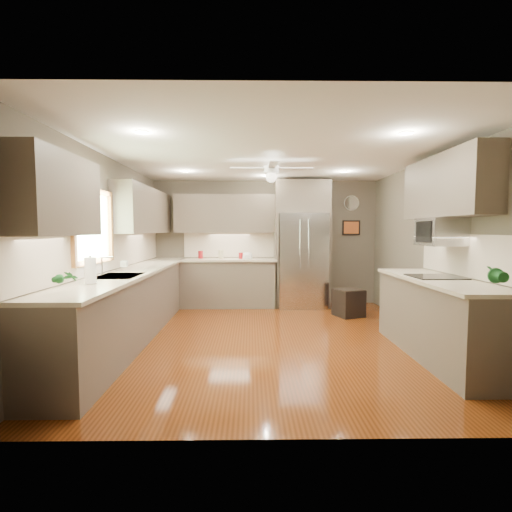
{
  "coord_description": "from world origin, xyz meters",
  "views": [
    {
      "loc": [
        -0.29,
        -5.05,
        1.5
      ],
      "look_at": [
        -0.22,
        0.6,
        1.1
      ],
      "focal_mm": 26.0,
      "sensor_mm": 36.0,
      "label": 1
    }
  ],
  "objects_px": {
    "microwave": "(440,232)",
    "canister_a": "(201,255)",
    "canister_c": "(221,254)",
    "canister_d": "(241,256)",
    "refrigerator": "(302,246)",
    "stool": "(349,303)",
    "soap_bottle": "(125,264)",
    "bowl": "(247,257)",
    "potted_plant_right": "(497,275)",
    "potted_plant_left": "(66,278)",
    "paper_towel": "(90,270)"
  },
  "relations": [
    {
      "from": "microwave",
      "to": "canister_a",
      "type": "bearing_deg",
      "value": 140.2
    },
    {
      "from": "canister_c",
      "to": "canister_d",
      "type": "relative_size",
      "value": 1.33
    },
    {
      "from": "canister_d",
      "to": "microwave",
      "type": "relative_size",
      "value": 0.22
    },
    {
      "from": "canister_c",
      "to": "refrigerator",
      "type": "xyz_separation_m",
      "value": [
        1.58,
        -0.03,
        0.16
      ]
    },
    {
      "from": "canister_c",
      "to": "stool",
      "type": "height_order",
      "value": "canister_c"
    },
    {
      "from": "soap_bottle",
      "to": "refrigerator",
      "type": "bearing_deg",
      "value": 36.15
    },
    {
      "from": "refrigerator",
      "to": "stool",
      "type": "xyz_separation_m",
      "value": [
        0.71,
        -0.85,
        -0.95
      ]
    },
    {
      "from": "canister_d",
      "to": "microwave",
      "type": "height_order",
      "value": "microwave"
    },
    {
      "from": "bowl",
      "to": "canister_a",
      "type": "bearing_deg",
      "value": 178.12
    },
    {
      "from": "canister_a",
      "to": "stool",
      "type": "height_order",
      "value": "canister_a"
    },
    {
      "from": "canister_d",
      "to": "canister_c",
      "type": "bearing_deg",
      "value": -178.22
    },
    {
      "from": "canister_d",
      "to": "potted_plant_right",
      "type": "bearing_deg",
      "value": -59.05
    },
    {
      "from": "potted_plant_left",
      "to": "microwave",
      "type": "height_order",
      "value": "microwave"
    },
    {
      "from": "canister_c",
      "to": "microwave",
      "type": "height_order",
      "value": "microwave"
    },
    {
      "from": "soap_bottle",
      "to": "potted_plant_left",
      "type": "relative_size",
      "value": 0.68
    },
    {
      "from": "bowl",
      "to": "canister_d",
      "type": "bearing_deg",
      "value": 170.2
    },
    {
      "from": "canister_a",
      "to": "potted_plant_right",
      "type": "bearing_deg",
      "value": -51.48
    },
    {
      "from": "microwave",
      "to": "stool",
      "type": "xyz_separation_m",
      "value": [
        -0.62,
        1.86,
        -1.24
      ]
    },
    {
      "from": "potted_plant_left",
      "to": "potted_plant_right",
      "type": "distance_m",
      "value": 3.86
    },
    {
      "from": "refrigerator",
      "to": "canister_d",
      "type": "bearing_deg",
      "value": 177.99
    },
    {
      "from": "potted_plant_right",
      "to": "refrigerator",
      "type": "bearing_deg",
      "value": 106.95
    },
    {
      "from": "potted_plant_right",
      "to": "stool",
      "type": "xyz_separation_m",
      "value": [
        -0.49,
        3.11,
        -0.86
      ]
    },
    {
      "from": "canister_a",
      "to": "paper_towel",
      "type": "relative_size",
      "value": 0.52
    },
    {
      "from": "canister_a",
      "to": "canister_d",
      "type": "bearing_deg",
      "value": -0.55
    },
    {
      "from": "paper_towel",
      "to": "canister_c",
      "type": "bearing_deg",
      "value": 72.14
    },
    {
      "from": "refrigerator",
      "to": "microwave",
      "type": "xyz_separation_m",
      "value": [
        1.33,
        -2.71,
        0.29
      ]
    },
    {
      "from": "canister_a",
      "to": "soap_bottle",
      "type": "relative_size",
      "value": 0.82
    },
    {
      "from": "canister_a",
      "to": "potted_plant_right",
      "type": "relative_size",
      "value": 0.47
    },
    {
      "from": "microwave",
      "to": "stool",
      "type": "relative_size",
      "value": 1.0
    },
    {
      "from": "soap_bottle",
      "to": "refrigerator",
      "type": "height_order",
      "value": "refrigerator"
    },
    {
      "from": "potted_plant_left",
      "to": "microwave",
      "type": "xyz_separation_m",
      "value": [
        3.98,
        1.19,
        0.41
      ]
    },
    {
      "from": "canister_c",
      "to": "refrigerator",
      "type": "relative_size",
      "value": 0.07
    },
    {
      "from": "stool",
      "to": "canister_a",
      "type": "bearing_deg",
      "value": 161.61
    },
    {
      "from": "canister_d",
      "to": "bowl",
      "type": "relative_size",
      "value": 0.6
    },
    {
      "from": "refrigerator",
      "to": "paper_towel",
      "type": "relative_size",
      "value": 8.46
    },
    {
      "from": "canister_c",
      "to": "canister_d",
      "type": "bearing_deg",
      "value": 1.78
    },
    {
      "from": "canister_d",
      "to": "soap_bottle",
      "type": "bearing_deg",
      "value": -127.3
    },
    {
      "from": "bowl",
      "to": "canister_c",
      "type": "bearing_deg",
      "value": 178.82
    },
    {
      "from": "potted_plant_right",
      "to": "stool",
      "type": "distance_m",
      "value": 3.27
    },
    {
      "from": "bowl",
      "to": "paper_towel",
      "type": "height_order",
      "value": "paper_towel"
    },
    {
      "from": "potted_plant_left",
      "to": "paper_towel",
      "type": "distance_m",
      "value": 0.55
    },
    {
      "from": "refrigerator",
      "to": "soap_bottle",
      "type": "bearing_deg",
      "value": -143.85
    },
    {
      "from": "canister_c",
      "to": "canister_a",
      "type": "bearing_deg",
      "value": 177.23
    },
    {
      "from": "canister_d",
      "to": "paper_towel",
      "type": "xyz_separation_m",
      "value": [
        -1.48,
        -3.39,
        0.08
      ]
    },
    {
      "from": "canister_c",
      "to": "bowl",
      "type": "bearing_deg",
      "value": -1.18
    },
    {
      "from": "bowl",
      "to": "refrigerator",
      "type": "distance_m",
      "value": 1.08
    },
    {
      "from": "canister_c",
      "to": "refrigerator",
      "type": "bearing_deg",
      "value": -1.09
    },
    {
      "from": "potted_plant_right",
      "to": "refrigerator",
      "type": "height_order",
      "value": "refrigerator"
    },
    {
      "from": "canister_d",
      "to": "refrigerator",
      "type": "xyz_separation_m",
      "value": [
        1.19,
        -0.04,
        0.19
      ]
    },
    {
      "from": "canister_c",
      "to": "stool",
      "type": "distance_m",
      "value": 2.58
    }
  ]
}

